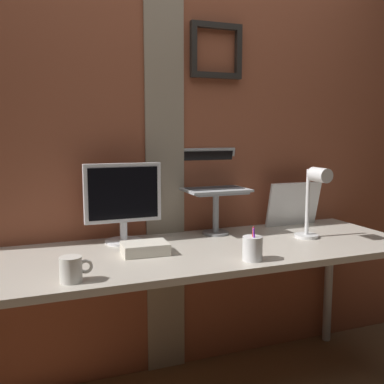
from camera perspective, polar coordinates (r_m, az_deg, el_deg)
brick_wall_back at (r=2.39m, az=-3.08°, el=6.03°), size 3.05×0.16×2.44m
desk at (r=2.09m, az=1.01°, el=-9.02°), size 2.07×0.71×0.76m
monitor at (r=2.16m, az=-8.82°, el=-0.75°), size 0.37×0.18×0.39m
laptop_stand at (r=2.33m, az=3.07°, el=-1.70°), size 0.28×0.22×0.23m
laptop at (r=2.37m, az=2.43°, el=1.73°), size 0.33×0.28×0.22m
whiteboard_panel at (r=2.60m, az=12.84°, el=-1.52°), size 0.33×0.07×0.25m
desk_lamp at (r=2.27m, az=15.38°, el=-0.39°), size 0.12×0.20×0.36m
pen_cup at (r=1.89m, az=7.74°, el=-7.15°), size 0.08×0.08×0.14m
coffee_mug at (r=1.68m, az=-15.14°, el=-9.50°), size 0.12×0.08×0.09m
paper_clutter_stack at (r=1.99m, az=-6.03°, el=-7.17°), size 0.21×0.15×0.05m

